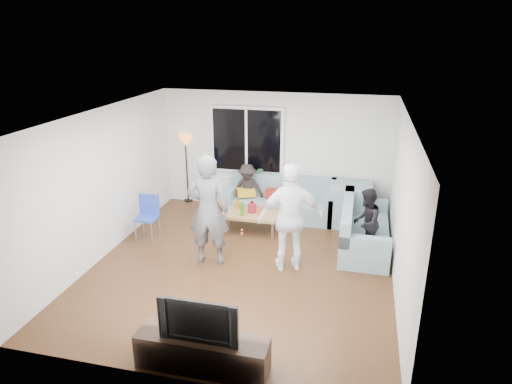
% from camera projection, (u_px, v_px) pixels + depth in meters
% --- Properties ---
extents(floor, '(5.00, 5.50, 0.04)m').
position_uv_depth(floor, '(242.00, 267.00, 7.78)').
color(floor, '#56351C').
rests_on(floor, ground).
extents(ceiling, '(5.00, 5.50, 0.04)m').
position_uv_depth(ceiling, '(241.00, 114.00, 6.88)').
color(ceiling, white).
rests_on(ceiling, ground).
extents(wall_back, '(5.00, 0.04, 2.60)m').
position_uv_depth(wall_back, '(274.00, 152.00, 9.86)').
color(wall_back, silver).
rests_on(wall_back, ground).
extents(wall_front, '(5.00, 0.04, 2.60)m').
position_uv_depth(wall_front, '(174.00, 284.00, 4.80)').
color(wall_front, silver).
rests_on(wall_front, ground).
extents(wall_left, '(0.04, 5.50, 2.60)m').
position_uv_depth(wall_left, '(102.00, 184.00, 7.88)').
color(wall_left, silver).
rests_on(wall_left, ground).
extents(wall_right, '(0.04, 5.50, 2.60)m').
position_uv_depth(wall_right, '(403.00, 209.00, 6.79)').
color(wall_right, silver).
rests_on(wall_right, ground).
extents(window_frame, '(1.62, 0.06, 1.47)m').
position_uv_depth(window_frame, '(247.00, 140.00, 9.84)').
color(window_frame, white).
rests_on(window_frame, wall_back).
extents(window_glass, '(1.50, 0.02, 1.35)m').
position_uv_depth(window_glass, '(246.00, 141.00, 9.80)').
color(window_glass, black).
rests_on(window_glass, window_frame).
extents(window_mullion, '(0.05, 0.03, 1.35)m').
position_uv_depth(window_mullion, '(246.00, 141.00, 9.79)').
color(window_mullion, white).
rests_on(window_mullion, window_frame).
extents(radiator, '(1.30, 0.12, 0.62)m').
position_uv_depth(radiator, '(247.00, 194.00, 10.22)').
color(radiator, silver).
rests_on(radiator, floor).
extents(potted_plant, '(0.20, 0.17, 0.35)m').
position_uv_depth(potted_plant, '(259.00, 175.00, 9.97)').
color(potted_plant, '#235928').
rests_on(potted_plant, radiator).
extents(vase, '(0.18, 0.18, 0.15)m').
position_uv_depth(vase, '(241.00, 178.00, 10.09)').
color(vase, white).
rests_on(vase, radiator).
extents(sofa_back_section, '(2.30, 0.85, 0.85)m').
position_uv_depth(sofa_back_section, '(280.00, 198.00, 9.66)').
color(sofa_back_section, gray).
rests_on(sofa_back_section, floor).
extents(sofa_right_section, '(2.00, 0.85, 0.85)m').
position_uv_depth(sofa_right_section, '(365.00, 226.00, 8.31)').
color(sofa_right_section, gray).
rests_on(sofa_right_section, floor).
extents(sofa_corner, '(0.85, 0.85, 0.85)m').
position_uv_depth(sofa_corner, '(350.00, 204.00, 9.34)').
color(sofa_corner, gray).
rests_on(sofa_corner, floor).
extents(cushion_yellow, '(0.48, 0.45, 0.14)m').
position_uv_depth(cushion_yellow, '(246.00, 192.00, 9.77)').
color(cushion_yellow, gold).
rests_on(cushion_yellow, sofa_back_section).
extents(cushion_red, '(0.37, 0.31, 0.13)m').
position_uv_depth(cushion_red, '(274.00, 193.00, 9.71)').
color(cushion_red, maroon).
rests_on(cushion_red, sofa_back_section).
extents(coffee_table, '(1.10, 0.60, 0.40)m').
position_uv_depth(coffee_table, '(250.00, 222.00, 9.02)').
color(coffee_table, '#A88851').
rests_on(coffee_table, floor).
extents(pitcher, '(0.17, 0.17, 0.17)m').
position_uv_depth(pitcher, '(252.00, 208.00, 8.96)').
color(pitcher, maroon).
rests_on(pitcher, coffee_table).
extents(side_chair, '(0.43, 0.43, 0.86)m').
position_uv_depth(side_chair, '(147.00, 218.00, 8.63)').
color(side_chair, '#2841AD').
rests_on(side_chair, floor).
extents(floor_lamp, '(0.32, 0.32, 1.56)m').
position_uv_depth(floor_lamp, '(187.00, 169.00, 10.44)').
color(floor_lamp, orange).
rests_on(floor_lamp, floor).
extents(player_left, '(0.75, 0.53, 1.94)m').
position_uv_depth(player_left, '(208.00, 210.00, 7.59)').
color(player_left, '#55565B').
rests_on(player_left, floor).
extents(player_right, '(1.17, 0.78, 1.85)m').
position_uv_depth(player_right, '(291.00, 218.00, 7.40)').
color(player_right, white).
rests_on(player_right, floor).
extents(spectator_right, '(0.57, 0.67, 1.24)m').
position_uv_depth(spectator_right, '(366.00, 222.00, 7.99)').
color(spectator_right, black).
rests_on(spectator_right, floor).
extents(spectator_back, '(0.75, 0.46, 1.12)m').
position_uv_depth(spectator_back, '(247.00, 189.00, 9.80)').
color(spectator_back, black).
rests_on(spectator_back, floor).
extents(tv_console, '(1.60, 0.40, 0.44)m').
position_uv_depth(tv_console, '(202.00, 352.00, 5.38)').
color(tv_console, '#2F2117').
rests_on(tv_console, floor).
extents(television, '(0.96, 0.13, 0.55)m').
position_uv_depth(television, '(201.00, 317.00, 5.21)').
color(television, black).
rests_on(television, tv_console).
extents(bottle_b, '(0.08, 0.08, 0.27)m').
position_uv_depth(bottle_b, '(242.00, 209.00, 8.77)').
color(bottle_b, '#367A16').
rests_on(bottle_b, coffee_table).
extents(bottle_d, '(0.07, 0.07, 0.22)m').
position_uv_depth(bottle_d, '(260.00, 211.00, 8.77)').
color(bottle_d, '#EB5214').
rests_on(bottle_d, coffee_table).
extents(bottle_c, '(0.07, 0.07, 0.20)m').
position_uv_depth(bottle_c, '(252.00, 206.00, 9.03)').
color(bottle_c, black).
rests_on(bottle_c, coffee_table).
extents(bottle_a, '(0.07, 0.07, 0.19)m').
position_uv_depth(bottle_a, '(237.00, 205.00, 9.11)').
color(bottle_a, '#C7640B').
rests_on(bottle_a, coffee_table).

